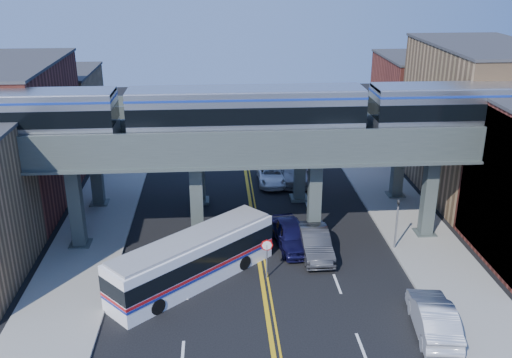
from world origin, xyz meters
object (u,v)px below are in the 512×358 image
car_lane_d (294,171)px  car_parked_curb (433,317)px  stop_sign (267,252)px  car_lane_c (272,175)px  transit_train (246,112)px  traffic_signal (397,219)px  transit_bus (193,260)px  car_lane_a (292,235)px  car_lane_b (315,243)px

car_lane_d → car_parked_curb: bearing=-76.2°
stop_sign → car_lane_c: (1.82, 15.82, -1.06)m
transit_train → traffic_signal: size_ratio=11.29×
transit_bus → car_lane_d: (8.29, 16.39, -0.63)m
stop_sign → car_lane_a: 4.53m
car_lane_b → car_lane_d: size_ratio=0.89×
car_lane_c → car_parked_curb: bearing=-73.4°
car_lane_b → car_parked_curb: bearing=-61.9°
transit_train → transit_bus: size_ratio=4.61×
transit_bus → car_lane_a: bearing=-9.8°
traffic_signal → car_lane_b: size_ratio=0.78×
traffic_signal → car_lane_d: 14.28m
transit_train → car_lane_b: transit_train is taller
transit_bus → car_parked_curb: 13.95m
traffic_signal → transit_train: bearing=168.5°
stop_sign → traffic_signal: (8.90, 3.00, 0.54)m
car_lane_a → car_parked_curb: size_ratio=0.98×
transit_train → car_parked_curb: 16.54m
traffic_signal → transit_bus: size_ratio=0.41×
stop_sign → car_lane_a: (2.04, 3.95, -0.85)m
stop_sign → car_lane_c: bearing=83.4°
car_lane_b → car_lane_d: bearing=87.7°
transit_bus → car_lane_a: size_ratio=1.89×
transit_train → transit_bus: transit_train is taller
transit_train → stop_sign: transit_train is taller
car_lane_b → car_parked_curb: (4.77, -8.76, 0.02)m
stop_sign → car_lane_d: 16.76m
stop_sign → car_parked_curb: bearing=-36.2°
transit_train → stop_sign: (0.92, -5.00, -7.47)m
car_lane_a → car_lane_d: (1.82, 12.33, -0.04)m
car_lane_a → car_lane_b: size_ratio=1.01×
transit_train → car_parked_curb: (9.12, -11.00, -8.34)m
car_lane_a → car_parked_curb: bearing=-66.0°
car_parked_curb → car_lane_d: bearing=-71.7°
transit_bus → car_lane_c: (6.25, 15.93, -0.79)m
car_lane_d → car_parked_curb: (4.34, -22.29, 0.03)m
traffic_signal → car_parked_curb: 9.14m
car_lane_c → car_parked_curb: size_ratio=0.93×
transit_train → transit_bus: 9.92m
transit_train → car_lane_d: transit_train is taller
transit_bus → stop_sign: bearing=-40.5°
car_lane_b → car_parked_curb: car_parked_curb is taller
car_lane_d → car_parked_curb: 22.70m
car_parked_curb → transit_bus: bearing=-17.7°
car_lane_c → car_lane_d: 2.10m
traffic_signal → transit_bus: traffic_signal is taller
car_lane_a → transit_bus: bearing=-155.7°
traffic_signal → car_lane_d: traffic_signal is taller
traffic_signal → car_lane_b: traffic_signal is taller
transit_train → car_lane_b: bearing=-27.3°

